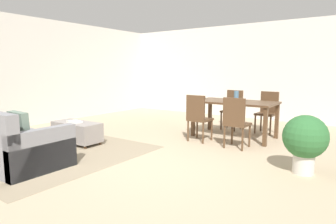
% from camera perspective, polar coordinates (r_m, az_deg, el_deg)
% --- Properties ---
extents(ground_plane, '(10.80, 10.80, 0.00)m').
position_cam_1_polar(ground_plane, '(4.38, -2.76, -10.36)').
color(ground_plane, tan).
extents(wall_back, '(9.00, 0.12, 2.70)m').
position_cam_1_polar(wall_back, '(8.65, 18.25, 7.55)').
color(wall_back, silver).
rests_on(wall_back, ground_plane).
extents(wall_left, '(0.12, 11.00, 2.70)m').
position_cam_1_polar(wall_left, '(8.00, -26.87, 7.05)').
color(wall_left, silver).
rests_on(wall_left, ground_plane).
extents(area_rug, '(3.00, 2.80, 0.01)m').
position_cam_1_polar(area_rug, '(5.50, -22.67, -7.06)').
color(area_rug, gray).
rests_on(area_rug, ground_plane).
extents(couch, '(2.04, 0.97, 0.86)m').
position_cam_1_polar(couch, '(5.08, -29.47, -5.36)').
color(couch, gray).
rests_on(couch, ground_plane).
extents(ottoman_table, '(1.00, 0.45, 0.41)m').
position_cam_1_polar(ottoman_table, '(5.82, -17.47, -3.64)').
color(ottoman_table, gray).
rests_on(ottoman_table, ground_plane).
extents(dining_table, '(1.64, 0.89, 0.76)m').
position_cam_1_polar(dining_table, '(6.16, 12.97, 1.25)').
color(dining_table, '#513823').
rests_on(dining_table, ground_plane).
extents(dining_chair_near_left, '(0.41, 0.41, 0.92)m').
position_cam_1_polar(dining_chair_near_left, '(5.66, 5.91, -0.68)').
color(dining_chair_near_left, '#513823').
rests_on(dining_chair_near_left, ground_plane).
extents(dining_chair_near_right, '(0.40, 0.40, 0.92)m').
position_cam_1_polar(dining_chair_near_right, '(5.27, 13.18, -1.53)').
color(dining_chair_near_right, '#513823').
rests_on(dining_chair_near_right, ground_plane).
extents(dining_chair_far_left, '(0.41, 0.41, 0.92)m').
position_cam_1_polar(dining_chair_far_left, '(7.05, 12.63, 0.93)').
color(dining_chair_far_left, '#513823').
rests_on(dining_chair_far_left, ground_plane).
extents(dining_chair_far_right, '(0.43, 0.43, 0.92)m').
position_cam_1_polar(dining_chair_far_right, '(6.82, 18.99, 0.43)').
color(dining_chair_far_right, '#513823').
rests_on(dining_chair_far_right, ground_plane).
extents(vase_centerpiece, '(0.10, 0.10, 0.21)m').
position_cam_1_polar(vase_centerpiece, '(6.12, 13.28, 3.08)').
color(vase_centerpiece, slate).
rests_on(vase_centerpiece, dining_table).
extents(book_on_ottoman, '(0.29, 0.24, 0.03)m').
position_cam_1_polar(book_on_ottoman, '(5.76, -17.90, -1.82)').
color(book_on_ottoman, silver).
rests_on(book_on_ottoman, ottoman_table).
extents(potted_plant, '(0.59, 0.59, 0.80)m').
position_cam_1_polar(potted_plant, '(4.32, 25.36, -4.85)').
color(potted_plant, beige).
rests_on(potted_plant, ground_plane).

